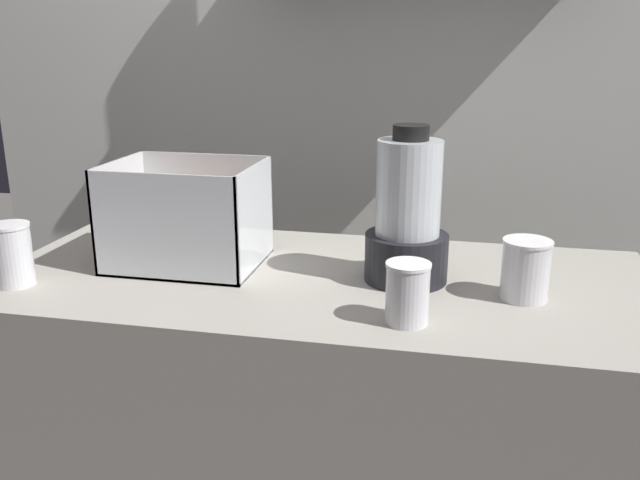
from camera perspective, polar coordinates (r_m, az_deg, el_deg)
counter at (r=1.64m, az=0.00°, el=-18.00°), size 1.40×0.64×0.90m
back_wall_unit at (r=2.10m, az=4.60°, el=13.46°), size 2.60×0.24×2.50m
carrot_display_bin at (r=1.52m, az=-11.28°, el=0.63°), size 0.32×0.25×0.23m
blender_pitcher at (r=1.38m, az=7.45°, el=1.75°), size 0.17×0.17×0.32m
juice_cup_orange_far_left at (r=1.50m, az=-24.64°, el=-1.42°), size 0.08×0.08×0.13m
juice_cup_carrot_left at (r=1.20m, az=7.43°, el=-4.73°), size 0.08×0.08×0.11m
juice_cup_orange_middle at (r=1.35m, az=17.03°, el=-2.71°), size 0.09×0.09×0.12m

